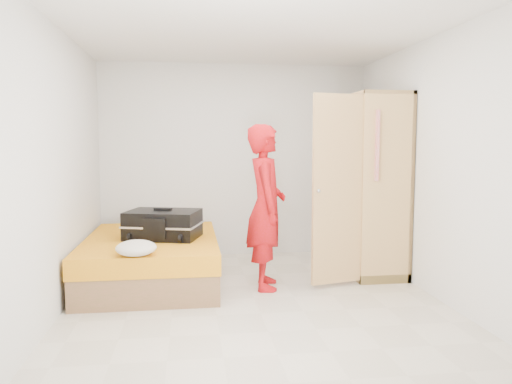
{
  "coord_description": "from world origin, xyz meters",
  "views": [
    {
      "loc": [
        -0.63,
        -4.8,
        1.55
      ],
      "look_at": [
        0.11,
        0.65,
        1.0
      ],
      "focal_mm": 35.0,
      "sensor_mm": 36.0,
      "label": 1
    }
  ],
  "objects": [
    {
      "name": "room",
      "position": [
        0.0,
        0.0,
        1.3
      ],
      "size": [
        4.0,
        4.02,
        2.6
      ],
      "color": "beige",
      "rests_on": "ground"
    },
    {
      "name": "bed",
      "position": [
        -1.05,
        0.77,
        0.25
      ],
      "size": [
        1.42,
        2.02,
        0.5
      ],
      "color": "#8C5B3F",
      "rests_on": "ground"
    },
    {
      "name": "wardrobe",
      "position": [
        1.45,
        0.85,
        1.0
      ],
      "size": [
        1.16,
        1.32,
        2.1
      ],
      "color": "tan",
      "rests_on": "ground"
    },
    {
      "name": "person",
      "position": [
        0.17,
        0.37,
        0.87
      ],
      "size": [
        0.47,
        0.66,
        1.74
      ],
      "primitive_type": "imported",
      "rotation": [
        0.0,
        0.0,
        1.49
      ],
      "color": "red",
      "rests_on": "ground"
    },
    {
      "name": "suitcase",
      "position": [
        -0.92,
        0.7,
        0.65
      ],
      "size": [
        0.9,
        0.75,
        0.33
      ],
      "rotation": [
        0.0,
        0.0,
        -0.28
      ],
      "color": "black",
      "rests_on": "bed"
    },
    {
      "name": "round_cushion",
      "position": [
        -1.12,
        -0.13,
        0.57
      ],
      "size": [
        0.38,
        0.38,
        0.14
      ],
      "primitive_type": "ellipsoid",
      "color": "beige",
      "rests_on": "bed"
    },
    {
      "name": "pillow",
      "position": [
        -1.12,
        1.62,
        0.55
      ],
      "size": [
        0.57,
        0.3,
        0.1
      ],
      "primitive_type": "cube",
      "rotation": [
        0.0,
        0.0,
        0.02
      ],
      "color": "beige",
      "rests_on": "bed"
    }
  ]
}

